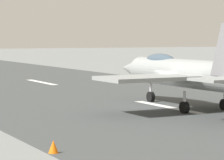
# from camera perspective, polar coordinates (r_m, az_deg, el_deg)

# --- Properties ---
(ground_plane) EXTENTS (400.00, 400.00, 0.00)m
(ground_plane) POSITION_cam_1_polar(r_m,az_deg,el_deg) (40.08, 5.44, -2.66)
(ground_plane) COLOR slate
(runway_strip) EXTENTS (240.00, 26.00, 0.02)m
(runway_strip) POSITION_cam_1_polar(r_m,az_deg,el_deg) (40.07, 5.46, -2.65)
(runway_strip) COLOR #3F4343
(runway_strip) RESTS_ON ground
(fighter_jet) EXTENTS (16.60, 13.70, 5.62)m
(fighter_jet) POSITION_cam_1_polar(r_m,az_deg,el_deg) (39.14, 7.47, 0.72)
(fighter_jet) COLOR gray
(fighter_jet) RESTS_ON ground
(marker_cone_near) EXTENTS (0.44, 0.44, 0.55)m
(marker_cone_near) POSITION_cam_1_polar(r_m,az_deg,el_deg) (24.31, -5.72, -6.50)
(marker_cone_near) COLOR orange
(marker_cone_near) RESTS_ON ground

